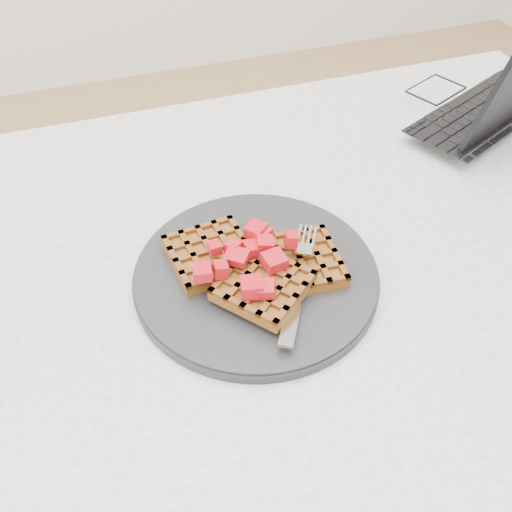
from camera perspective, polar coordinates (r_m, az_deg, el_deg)
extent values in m
plane|color=tan|center=(1.35, 1.45, -23.28)|extent=(4.00, 4.00, 0.00)
cube|color=silver|center=(0.72, 2.50, -1.01)|extent=(1.20, 0.80, 0.03)
cube|color=white|center=(1.41, 18.24, 3.26)|extent=(0.06, 0.06, 0.72)
cylinder|color=black|center=(0.67, 0.00, -1.92)|extent=(0.29, 0.29, 0.02)
imported|color=black|center=(1.03, 19.86, 13.89)|extent=(0.34, 0.29, 0.02)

